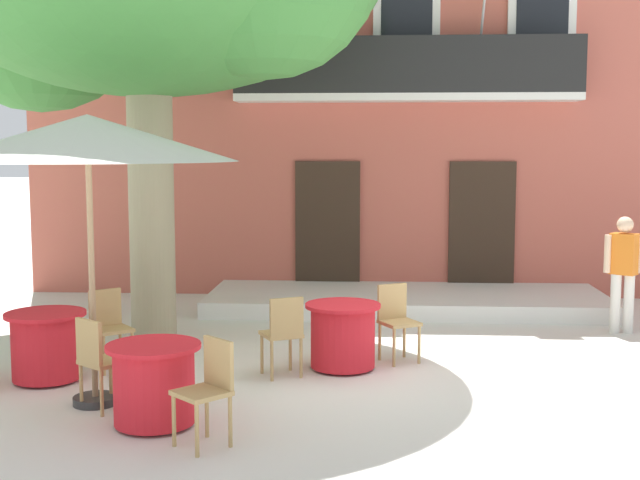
# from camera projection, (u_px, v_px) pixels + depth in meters

# --- Properties ---
(ground_plane) EXTENTS (120.00, 120.00, 0.00)m
(ground_plane) POSITION_uv_depth(u_px,v_px,m) (394.00, 374.00, 9.40)
(ground_plane) COLOR silver
(building_facade) EXTENTS (13.00, 5.09, 7.50)m
(building_facade) POSITION_uv_depth(u_px,v_px,m) (402.00, 83.00, 15.90)
(building_facade) COLOR #BC5B4C
(building_facade) RESTS_ON ground
(entrance_step_platform) EXTENTS (6.21, 2.20, 0.25)m
(entrance_step_platform) POSITION_uv_depth(u_px,v_px,m) (406.00, 300.00, 13.24)
(entrance_step_platform) COLOR silver
(entrance_step_platform) RESTS_ON ground
(cafe_table_near_tree) EXTENTS (0.86, 0.86, 0.76)m
(cafe_table_near_tree) POSITION_uv_depth(u_px,v_px,m) (154.00, 384.00, 7.63)
(cafe_table_near_tree) COLOR red
(cafe_table_near_tree) RESTS_ON ground
(cafe_chair_near_tree_0) EXTENTS (0.57, 0.57, 0.91)m
(cafe_chair_near_tree_0) POSITION_uv_depth(u_px,v_px,m) (209.00, 384.00, 7.12)
(cafe_chair_near_tree_0) COLOR tan
(cafe_chair_near_tree_0) RESTS_ON ground
(cafe_chair_near_tree_1) EXTENTS (0.56, 0.56, 0.91)m
(cafe_chair_near_tree_1) POSITION_uv_depth(u_px,v_px,m) (99.00, 357.00, 8.04)
(cafe_chair_near_tree_1) COLOR tan
(cafe_chair_near_tree_1) RESTS_ON ground
(cafe_table_middle) EXTENTS (0.86, 0.86, 0.76)m
(cafe_table_middle) POSITION_uv_depth(u_px,v_px,m) (343.00, 335.00, 9.58)
(cafe_table_middle) COLOR red
(cafe_table_middle) RESTS_ON ground
(cafe_chair_middle_0) EXTENTS (0.54, 0.54, 0.91)m
(cafe_chair_middle_0) POSITION_uv_depth(u_px,v_px,m) (396.00, 317.00, 9.95)
(cafe_chair_middle_0) COLOR tan
(cafe_chair_middle_0) RESTS_ON ground
(cafe_chair_middle_1) EXTENTS (0.54, 0.54, 0.91)m
(cafe_chair_middle_1) POSITION_uv_depth(u_px,v_px,m) (283.00, 330.00, 9.21)
(cafe_chair_middle_1) COLOR tan
(cafe_chair_middle_1) RESTS_ON ground
(cafe_table_front) EXTENTS (0.86, 0.86, 0.76)m
(cafe_table_front) POSITION_uv_depth(u_px,v_px,m) (46.00, 346.00, 9.09)
(cafe_table_front) COLOR red
(cafe_table_front) RESTS_ON ground
(cafe_chair_front_0) EXTENTS (0.56, 0.56, 0.91)m
(cafe_chair_front_0) POSITION_uv_depth(u_px,v_px,m) (109.00, 323.00, 9.58)
(cafe_chair_front_0) COLOR tan
(cafe_chair_front_0) RESTS_ON ground
(cafe_umbrella) EXTENTS (2.90, 2.90, 2.85)m
(cafe_umbrella) POSITION_uv_depth(u_px,v_px,m) (88.00, 139.00, 8.02)
(cafe_umbrella) COLOR #997A56
(cafe_umbrella) RESTS_ON ground
(pedestrian_near_entrance) EXTENTS (0.53, 0.38, 1.60)m
(pedestrian_near_entrance) POSITION_uv_depth(u_px,v_px,m) (623.00, 268.00, 11.41)
(pedestrian_near_entrance) COLOR silver
(pedestrian_near_entrance) RESTS_ON ground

